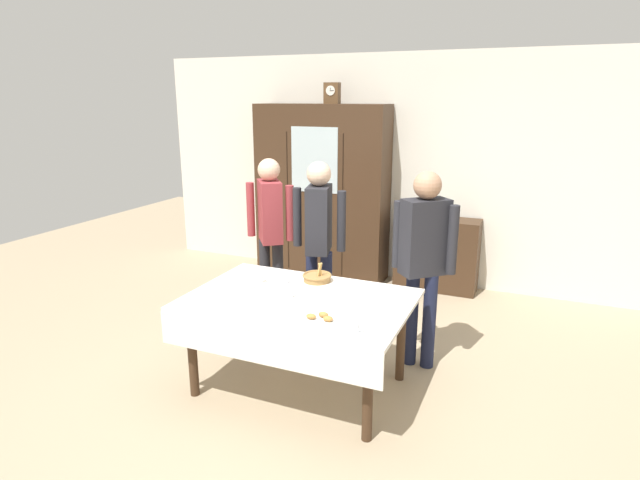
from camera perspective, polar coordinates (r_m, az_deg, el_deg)
The scene contains 21 objects.
ground_plane at distance 4.43m, azimuth -1.05°, elevation -14.46°, with size 12.00×12.00×0.00m, color tan.
back_wall at distance 6.40m, azimuth 8.75°, elevation 7.56°, with size 6.40×0.10×2.70m, color silver.
dining_table at distance 3.94m, azimuth -2.52°, elevation -7.79°, with size 1.66×1.13×0.75m.
wall_cabinet at distance 6.46m, azimuth 0.20°, elevation 5.22°, with size 1.64×0.46×2.12m.
mantel_clock at distance 6.31m, azimuth 1.33°, elevation 15.76°, with size 0.18×0.11×0.24m.
bookshelf_low at distance 6.25m, azimuth 12.63°, elevation -1.50°, with size 0.95×0.35×0.85m.
book_stack at distance 6.13m, azimuth 12.89°, elevation 2.86°, with size 0.17×0.22×0.12m.
tea_cup_far_left at distance 4.23m, azimuth -4.04°, elevation -4.40°, with size 0.13×0.13×0.06m.
tea_cup_near_right at distance 3.94m, azimuth -3.49°, elevation -5.91°, with size 0.13×0.13×0.06m.
tea_cup_back_edge at distance 4.13m, azimuth -7.96°, elevation -5.03°, with size 0.13×0.13×0.06m.
tea_cup_center at distance 4.14m, azimuth -10.26°, elevation -5.04°, with size 0.13×0.13×0.06m.
tea_cup_mid_right at distance 3.39m, azimuth 3.68°, elevation -9.58°, with size 0.13×0.13×0.06m.
tea_cup_near_left at distance 4.27m, azimuth -6.72°, elevation -4.26°, with size 0.13×0.13×0.06m.
bread_basket at distance 4.27m, azimuth -0.32°, elevation -4.07°, with size 0.24×0.24×0.16m.
pastry_plate at distance 3.54m, azimuth -0.03°, elevation -8.71°, with size 0.28×0.28×0.05m.
spoon_front_edge at distance 3.87m, azimuth 2.98°, elevation -6.68°, with size 0.12×0.02×0.01m.
spoon_far_right at distance 3.90m, azimuth 8.55°, elevation -6.65°, with size 0.12×0.02×0.01m.
spoon_far_left at distance 3.85m, azimuth -10.48°, elevation -7.07°, with size 0.12×0.02×0.01m.
person_beside_shelf at distance 4.27m, azimuth 11.29°, elevation -1.21°, with size 0.52×0.39×1.65m.
person_behind_table_left at distance 5.21m, azimuth -5.46°, elevation 1.88°, with size 0.52×0.41×1.63m.
person_near_right_end at distance 4.80m, azimuth -0.12°, elevation 0.93°, with size 0.52×0.40×1.65m.
Camera 1 is at (1.59, -3.50, 2.21)m, focal length 29.28 mm.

